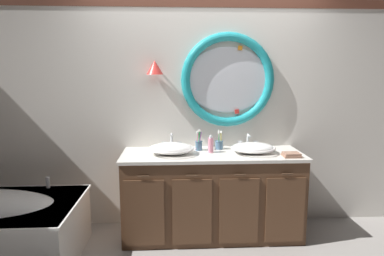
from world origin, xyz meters
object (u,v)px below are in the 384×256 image
(soap_dispenser, at_px, (211,145))
(sink_basin_right, at_px, (253,148))
(sink_basin_left, at_px, (171,148))
(toothbrush_holder_right, at_px, (219,144))
(toothbrush_holder_left, at_px, (199,144))
(folded_hand_towel, at_px, (291,155))

(soap_dispenser, bearing_deg, sink_basin_right, -6.19)
(sink_basin_left, distance_m, toothbrush_holder_right, 0.52)
(toothbrush_holder_left, height_order, soap_dispenser, toothbrush_holder_left)
(sink_basin_left, relative_size, folded_hand_towel, 2.70)
(sink_basin_left, bearing_deg, sink_basin_right, -0.00)
(toothbrush_holder_left, bearing_deg, soap_dispenser, -43.49)
(toothbrush_holder_left, distance_m, folded_hand_towel, 0.91)
(sink_basin_left, xyz_separation_m, soap_dispenser, (0.39, 0.04, 0.02))
(sink_basin_right, relative_size, toothbrush_holder_right, 2.14)
(sink_basin_left, distance_m, sink_basin_right, 0.80)
(folded_hand_towel, bearing_deg, soap_dispenser, 164.15)
(sink_basin_left, height_order, toothbrush_holder_right, toothbrush_holder_right)
(toothbrush_holder_right, bearing_deg, toothbrush_holder_left, -169.46)
(sink_basin_right, bearing_deg, sink_basin_left, 180.00)
(toothbrush_holder_left, height_order, folded_hand_towel, toothbrush_holder_left)
(toothbrush_holder_right, height_order, folded_hand_towel, toothbrush_holder_right)
(sink_basin_left, xyz_separation_m, folded_hand_towel, (1.13, -0.17, -0.04))
(sink_basin_right, xyz_separation_m, folded_hand_towel, (0.33, -0.17, -0.03))
(folded_hand_towel, bearing_deg, toothbrush_holder_right, 150.91)
(toothbrush_holder_left, xyz_separation_m, soap_dispenser, (0.11, -0.10, 0.02))
(sink_basin_left, height_order, sink_basin_right, sink_basin_left)
(soap_dispenser, bearing_deg, toothbrush_holder_left, 136.51)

